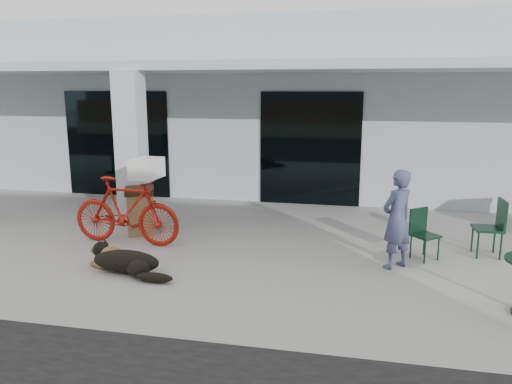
% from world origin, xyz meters
% --- Properties ---
extents(ground, '(80.00, 80.00, 0.00)m').
position_xyz_m(ground, '(0.00, 0.00, 0.00)').
color(ground, '#A29F99').
rests_on(ground, ground).
extents(building, '(22.00, 7.00, 4.50)m').
position_xyz_m(building, '(0.00, 8.50, 2.25)').
color(building, '#B3C0CA').
rests_on(building, ground).
extents(storefront_glass_left, '(2.80, 0.06, 2.70)m').
position_xyz_m(storefront_glass_left, '(-3.20, 4.98, 1.35)').
color(storefront_glass_left, black).
rests_on(storefront_glass_left, ground).
extents(storefront_glass_right, '(2.40, 0.06, 2.70)m').
position_xyz_m(storefront_glass_right, '(1.80, 4.98, 1.35)').
color(storefront_glass_right, black).
rests_on(storefront_glass_right, ground).
extents(column, '(0.50, 0.50, 3.12)m').
position_xyz_m(column, '(-1.50, 2.30, 1.56)').
color(column, '#B3C0CA').
rests_on(column, ground).
extents(overhang, '(22.00, 2.80, 0.18)m').
position_xyz_m(overhang, '(0.00, 3.60, 3.21)').
color(overhang, '#B3C0CA').
rests_on(overhang, column).
extents(bicycle, '(2.09, 0.68, 1.24)m').
position_xyz_m(bicycle, '(-1.12, 1.16, 0.62)').
color(bicycle, '#B01A0E').
rests_on(bicycle, ground).
extents(laundry_basket, '(0.46, 0.61, 0.35)m').
position_xyz_m(laundry_basket, '(-0.67, 1.14, 1.41)').
color(laundry_basket, white).
rests_on(laundry_basket, bicycle).
extents(dog, '(1.31, 0.80, 0.41)m').
position_xyz_m(dog, '(-0.47, -0.20, 0.21)').
color(dog, black).
rests_on(dog, ground).
extents(cafe_chair_far_a, '(0.56, 0.56, 0.84)m').
position_xyz_m(cafe_chair_far_a, '(4.09, 1.40, 0.42)').
color(cafe_chair_far_a, '#123320').
rests_on(cafe_chair_far_a, ground).
extents(cafe_chair_far_b, '(0.51, 0.47, 0.98)m').
position_xyz_m(cafe_chair_far_b, '(5.13, 1.80, 0.49)').
color(cafe_chair_far_b, '#123320').
rests_on(cafe_chair_far_b, ground).
extents(person, '(0.68, 0.67, 1.58)m').
position_xyz_m(person, '(3.59, 0.90, 0.79)').
color(person, '#3A4262').
rests_on(person, ground).
extents(trash_receptacle, '(0.71, 0.71, 0.92)m').
position_xyz_m(trash_receptacle, '(-1.14, 1.80, 0.46)').
color(trash_receptacle, '#93754C').
rests_on(trash_receptacle, ground).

